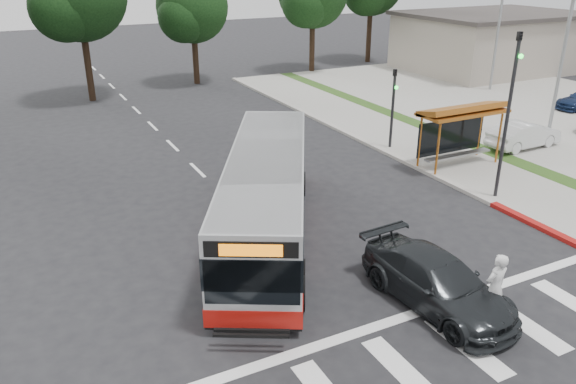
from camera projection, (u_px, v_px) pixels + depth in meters
ground at (302, 272)px, 17.26m from camera, size 140.00×140.00×0.00m
sidewalk_east at (418, 147)px, 28.40m from camera, size 4.00×40.00×0.12m
curb_east at (386, 152)px, 27.56m from camera, size 0.30×40.00×0.15m
curb_east_red at (559, 236)px, 19.35m from camera, size 0.32×6.00×0.15m
parking_lot at (550, 110)px, 35.06m from camera, size 18.00×36.00×0.10m
commercial_building at (493, 43)px, 47.00m from camera, size 14.00×10.00×4.40m
building_roof_cap at (497, 14)px, 46.09m from camera, size 14.60×10.60×0.30m
crosswalk_ladder at (403, 371)px, 13.15m from camera, size 18.00×2.60×0.01m
bus_shelter at (461, 117)px, 25.05m from camera, size 4.20×1.60×2.86m
traffic_signal_ne_tall at (510, 104)px, 20.99m from camera, size 0.18×0.37×6.50m
traffic_signal_ne_short at (393, 101)px, 27.28m from camera, size 0.18×0.37×4.00m
lot_light_front at (569, 24)px, 27.41m from camera, size 1.90×0.35×9.01m
lot_light_mid at (502, 5)px, 38.13m from camera, size 1.90×0.35×9.01m
tree_north_b at (193, 5)px, 40.62m from camera, size 5.72×5.33×8.43m
transit_bus at (267, 197)px, 18.92m from camera, size 7.63×11.17×2.94m
pedestrian at (495, 287)px, 14.72m from camera, size 0.73×0.51×1.93m
dark_sedan at (437, 282)px, 15.41m from camera, size 2.33×5.06×1.43m
parked_car_1 at (524, 135)px, 27.93m from camera, size 4.06×1.52×1.32m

